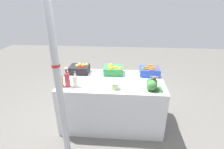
{
  "coord_description": "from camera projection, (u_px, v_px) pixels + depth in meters",
  "views": [
    {
      "loc": [
        0.19,
        -2.53,
        2.07
      ],
      "look_at": [
        0.0,
        0.0,
        0.92
      ],
      "focal_mm": 28.0,
      "sensor_mm": 36.0,
      "label": 1
    }
  ],
  "objects": [
    {
      "name": "ground_plane",
      "position": [
        112.0,
        121.0,
        3.16
      ],
      "size": [
        10.0,
        10.0,
        0.0
      ],
      "primitive_type": "plane",
      "color": "#605E59"
    },
    {
      "name": "market_table",
      "position": [
        112.0,
        102.0,
        2.99
      ],
      "size": [
        1.66,
        0.87,
        0.82
      ],
      "primitive_type": "cube",
      "color": "silver",
      "rests_on": "ground_plane"
    },
    {
      "name": "support_pole",
      "position": [
        57.0,
        71.0,
        1.99
      ],
      "size": [
        0.1,
        0.1,
        2.56
      ],
      "color": "#B7BABF",
      "rests_on": "ground_plane"
    },
    {
      "name": "apple_crate",
      "position": [
        80.0,
        68.0,
        3.07
      ],
      "size": [
        0.33,
        0.27,
        0.16
      ],
      "color": "black",
      "rests_on": "market_table"
    },
    {
      "name": "orange_crate",
      "position": [
        114.0,
        70.0,
        3.03
      ],
      "size": [
        0.33,
        0.27,
        0.16
      ],
      "color": "#2D8442",
      "rests_on": "market_table"
    },
    {
      "name": "carrot_crate",
      "position": [
        150.0,
        71.0,
        2.99
      ],
      "size": [
        0.33,
        0.27,
        0.16
      ],
      "color": "#2847B7",
      "rests_on": "market_table"
    },
    {
      "name": "broccoli_pile",
      "position": [
        152.0,
        84.0,
        2.51
      ],
      "size": [
        0.23,
        0.21,
        0.17
      ],
      "color": "#2D602D",
      "rests_on": "market_table"
    },
    {
      "name": "juice_bottle_amber",
      "position": [
        60.0,
        80.0,
        2.6
      ],
      "size": [
        0.08,
        0.08,
        0.26
      ],
      "color": "gold",
      "rests_on": "market_table"
    },
    {
      "name": "juice_bottle_ruby",
      "position": [
        67.0,
        79.0,
        2.58
      ],
      "size": [
        0.08,
        0.08,
        0.3
      ],
      "color": "#B2333D",
      "rests_on": "market_table"
    },
    {
      "name": "juice_bottle_cloudy",
      "position": [
        75.0,
        80.0,
        2.58
      ],
      "size": [
        0.07,
        0.07,
        0.25
      ],
      "color": "beige",
      "rests_on": "market_table"
    },
    {
      "name": "pickle_jar",
      "position": [
        115.0,
        85.0,
        2.55
      ],
      "size": [
        0.12,
        0.12,
        0.1
      ],
      "color": "#B2C684",
      "rests_on": "market_table"
    },
    {
      "name": "sparrow_bird",
      "position": [
        155.0,
        77.0,
        2.45
      ],
      "size": [
        0.13,
        0.06,
        0.05
      ],
      "rotation": [
        0.0,
        0.0,
        -0.36
      ],
      "color": "#4C3D2D",
      "rests_on": "broccoli_pile"
    }
  ]
}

